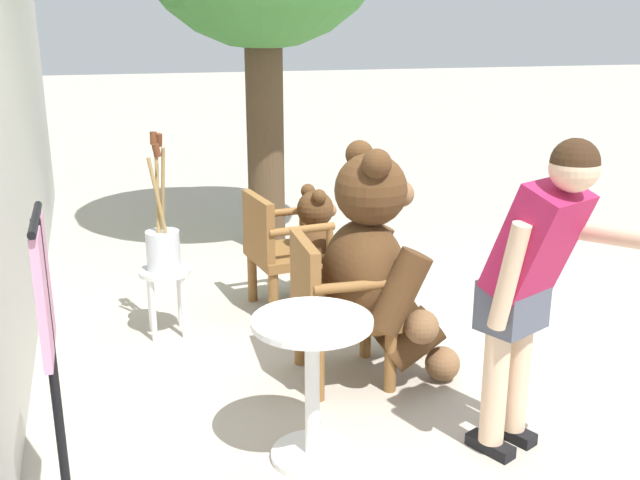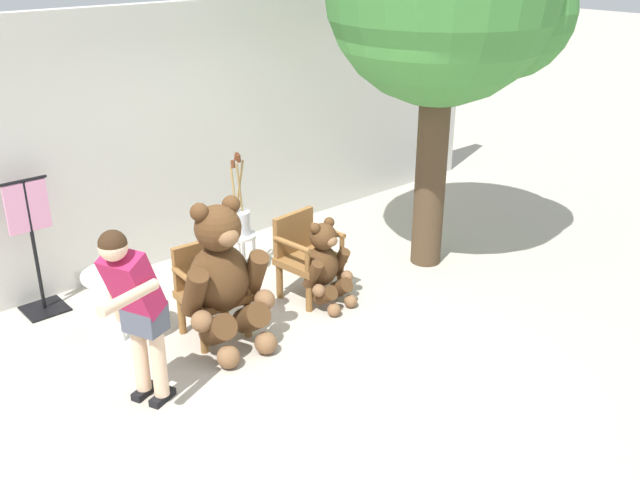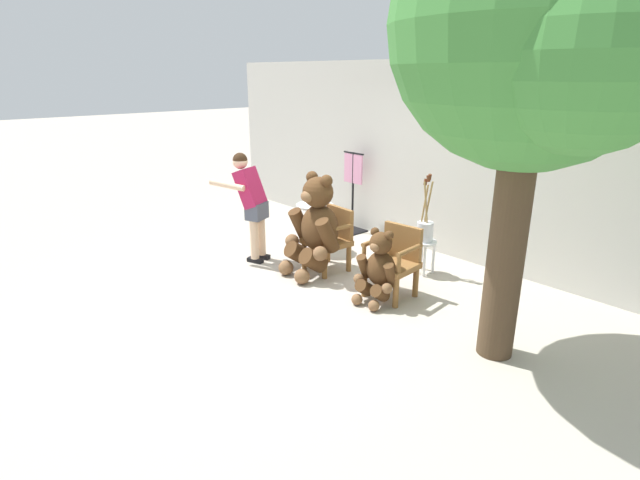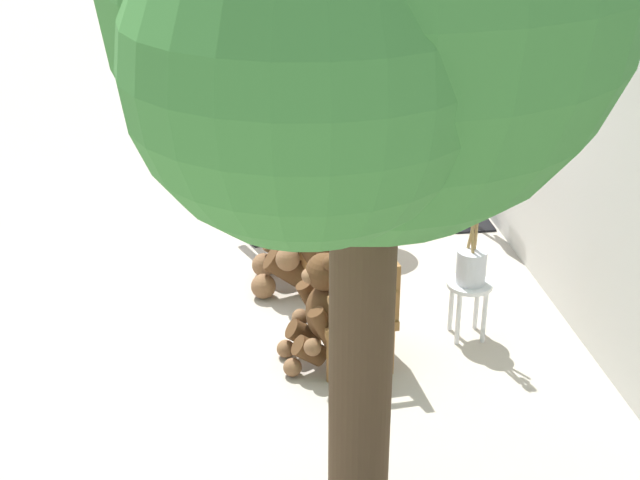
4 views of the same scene
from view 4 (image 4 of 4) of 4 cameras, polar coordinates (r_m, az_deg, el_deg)
ground_plane at (r=6.97m, az=-3.37°, el=-5.35°), size 60.00×60.00×0.00m
back_wall at (r=6.93m, az=16.62°, el=6.18°), size 10.00×0.16×2.80m
wooden_chair_left at (r=7.32m, az=1.11°, el=0.38°), size 0.59×0.56×0.86m
wooden_chair_right at (r=6.31m, az=2.65°, el=-4.04°), size 0.61×0.57×0.86m
teddy_bear_large at (r=7.21m, az=-0.89°, el=1.83°), size 0.83×0.80×1.38m
teddy_bear_small at (r=6.28m, az=0.05°, el=-4.44°), size 0.54×0.53×0.90m
person_visitor at (r=8.03m, az=-4.17°, el=6.17°), size 0.69×0.66×1.55m
white_stool at (r=6.72m, az=9.51°, el=-3.48°), size 0.34×0.34×0.46m
brush_bucket at (r=6.59m, az=9.68°, el=-1.31°), size 0.22×0.22×0.91m
round_side_table at (r=8.05m, az=2.89°, el=2.66°), size 0.56×0.56×0.72m
clothing_display_stand at (r=8.46m, az=9.94°, el=5.44°), size 0.44×0.40×1.36m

